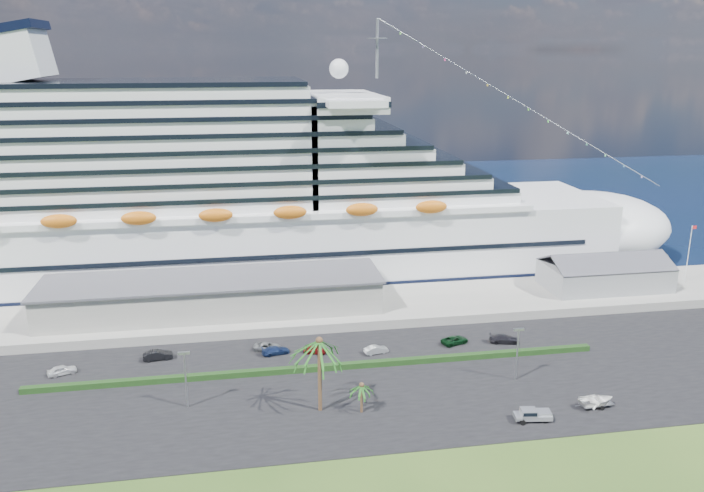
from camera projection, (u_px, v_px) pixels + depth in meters
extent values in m
plane|color=#2A4D19|center=(398.00, 419.00, 91.99)|extent=(420.00, 420.00, 0.00)
cube|color=black|center=(381.00, 381.00, 102.40)|extent=(140.00, 38.00, 0.12)
cube|color=gray|center=(349.00, 307.00, 129.64)|extent=(240.00, 20.00, 1.80)
cube|color=black|center=(302.00, 208.00, 215.15)|extent=(420.00, 160.00, 0.02)
cube|color=silver|center=(239.00, 242.00, 147.17)|extent=(160.00, 30.00, 16.00)
ellipsoid|color=silver|center=(585.00, 226.00, 160.19)|extent=(40.00, 30.00, 16.00)
cube|color=black|center=(240.00, 272.00, 149.04)|extent=(164.00, 30.60, 2.40)
cube|color=silver|center=(174.00, 142.00, 139.26)|extent=(128.00, 26.00, 24.80)
cube|color=silver|center=(343.00, 101.00, 142.78)|extent=(14.00, 38.00, 3.20)
cube|color=silver|center=(16.00, 54.00, 129.91)|extent=(11.58, 14.00, 11.58)
cylinder|color=gray|center=(377.00, 48.00, 141.03)|extent=(0.70, 0.70, 12.00)
ellipsoid|color=#CA6413|center=(216.00, 215.00, 128.85)|extent=(90.00, 2.40, 2.60)
ellipsoid|color=#CA6413|center=(218.00, 184.00, 158.78)|extent=(90.00, 2.40, 2.60)
cube|color=black|center=(238.00, 238.00, 146.95)|extent=(144.00, 30.40, 0.90)
cube|color=gray|center=(213.00, 295.00, 124.50)|extent=(60.00, 14.00, 6.00)
cube|color=#4C4C54|center=(212.00, 279.00, 123.64)|extent=(61.00, 15.00, 0.40)
cube|color=gray|center=(605.00, 276.00, 137.19)|extent=(24.00, 12.00, 4.80)
cube|color=#4C4C54|center=(614.00, 263.00, 133.36)|extent=(24.00, 6.31, 2.74)
cube|color=#4C4C54|center=(599.00, 254.00, 139.04)|extent=(24.00, 6.31, 2.74)
cylinder|color=silver|center=(688.00, 254.00, 139.13)|extent=(0.16, 0.16, 12.00)
cube|color=red|center=(694.00, 227.00, 137.67)|extent=(1.00, 0.04, 0.70)
cube|color=black|center=(323.00, 367.00, 105.69)|extent=(88.00, 1.10, 0.90)
cylinder|color=gray|center=(186.00, 381.00, 93.88)|extent=(0.24, 0.24, 8.00)
cube|color=gray|center=(184.00, 353.00, 92.75)|extent=(1.60, 0.35, 0.35)
cylinder|color=gray|center=(517.00, 355.00, 101.69)|extent=(0.24, 0.24, 8.00)
cube|color=gray|center=(519.00, 330.00, 100.56)|extent=(1.60, 0.35, 0.35)
cylinder|color=#47301E|center=(320.00, 376.00, 92.71)|extent=(0.54, 0.54, 10.50)
sphere|color=#47301E|center=(319.00, 340.00, 91.26)|extent=(0.98, 0.98, 0.98)
cylinder|color=#47301E|center=(362.00, 399.00, 93.05)|extent=(0.35, 0.35, 4.20)
sphere|color=#47301E|center=(362.00, 385.00, 92.47)|extent=(0.73, 0.73, 0.73)
imported|color=silver|center=(62.00, 370.00, 104.24)|extent=(4.53, 3.11, 1.43)
imported|color=black|center=(158.00, 355.00, 109.25)|extent=(4.81, 2.13, 1.53)
imported|color=gray|center=(268.00, 347.00, 112.58)|extent=(5.05, 3.45, 1.28)
imported|color=navy|center=(276.00, 350.00, 111.22)|extent=(4.81, 2.78, 1.31)
imported|color=maroon|center=(315.00, 350.00, 111.53)|extent=(4.00, 2.63, 1.27)
imported|color=#9A9DA0|center=(376.00, 350.00, 111.49)|extent=(4.17, 2.15, 1.31)
imported|color=black|center=(455.00, 340.00, 115.14)|extent=(5.20, 3.60, 1.32)
imported|color=#232228|center=(504.00, 339.00, 115.54)|extent=(5.33, 3.13, 1.45)
cylinder|color=black|center=(523.00, 423.00, 90.20)|extent=(0.76, 0.36, 0.73)
cylinder|color=black|center=(518.00, 416.00, 91.84)|extent=(0.76, 0.36, 0.73)
cylinder|color=black|center=(546.00, 421.00, 90.72)|extent=(0.76, 0.36, 0.73)
cylinder|color=black|center=(540.00, 414.00, 92.36)|extent=(0.76, 0.36, 0.73)
cube|color=#B9BCC1|center=(533.00, 416.00, 91.22)|extent=(5.13, 2.51, 0.64)
cube|color=#B9BCC1|center=(542.00, 413.00, 91.33)|extent=(2.42, 2.07, 0.50)
cube|color=#B9BCC1|center=(529.00, 412.00, 90.94)|extent=(2.23, 2.00, 0.87)
cube|color=black|center=(529.00, 412.00, 90.91)|extent=(2.06, 2.02, 0.50)
cube|color=#B9BCC1|center=(518.00, 416.00, 90.83)|extent=(1.06, 1.83, 0.32)
cube|color=gray|center=(596.00, 404.00, 94.68)|extent=(4.74, 2.14, 0.12)
cylinder|color=gray|center=(582.00, 405.00, 94.34)|extent=(2.19, 0.29, 0.08)
cylinder|color=black|center=(602.00, 408.00, 93.95)|extent=(0.66, 0.28, 0.64)
cylinder|color=black|center=(596.00, 402.00, 95.66)|extent=(0.66, 0.28, 0.64)
imported|color=white|center=(597.00, 400.00, 94.52)|extent=(5.39, 4.09, 1.05)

